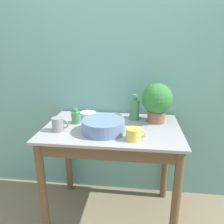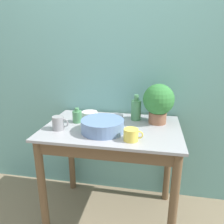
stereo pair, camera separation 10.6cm
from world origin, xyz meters
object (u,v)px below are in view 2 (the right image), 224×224
Objects in this scene: bottle_short at (77,116)px; bowl_small_steel at (115,117)px; bottle_tall at (136,110)px; bowl_wash_large at (103,126)px; mug_yellow at (131,135)px; potted_plant at (158,101)px; bowl_small_enamel_white at (90,115)px; mug_grey at (59,123)px.

bottle_short is 0.32m from bowl_small_steel.
bowl_wash_large is at bearing -125.50° from bottle_tall.
mug_yellow is (0.22, -0.11, -0.01)m from bowl_wash_large.
potted_plant is 2.60× the size of bowl_small_steel.
mug_yellow is (0.00, -0.42, -0.05)m from bottle_tall.
bowl_wash_large reaches higher than bowl_small_steel.
mug_yellow reaches higher than bowl_small_enamel_white.
mug_grey is at bearing 170.53° from mug_yellow.
potted_plant is 1.48× the size of bottle_tall.
bowl_wash_large is 1.46× the size of bottle_tall.
bottle_tall reaches higher than bowl_small_enamel_white.
potted_plant is at bearing 21.07° from mug_grey.
bottle_tall is 1.76× the size of bowl_small_steel.
bottle_tall is 1.59× the size of bowl_small_enamel_white.
bowl_wash_large is at bearing 3.37° from mug_grey.
bowl_small_enamel_white is at bearing -174.85° from bottle_tall.
mug_grey is at bearing -158.93° from potted_plant.
bowl_small_steel is at bearing 113.93° from mug_yellow.
bottle_short is at bearing -156.81° from bowl_small_steel.
bowl_wash_large is (-0.40, -0.26, -0.13)m from potted_plant.
bottle_tall is at bearing 17.57° from bottle_short.
bowl_wash_large is 2.38× the size of mug_yellow.
bottle_tall reaches higher than bowl_small_steel.
bottle_tall reaches higher than bottle_short.
bowl_small_steel is at bearing 176.32° from potted_plant.
mug_yellow is at bearing -9.47° from mug_grey.
bowl_small_steel is at bearing 23.19° from bottle_short.
potted_plant reaches higher than bowl_small_enamel_white.
bowl_small_enamel_white is at bearing 136.17° from mug_yellow.
bottle_tall is 0.40m from bowl_small_enamel_white.
bottle_short is at bearing 147.67° from bowl_wash_large.
bottle_short is 0.89× the size of bowl_small_enamel_white.
bottle_tall is at bearing 5.15° from bowl_small_enamel_white.
bowl_wash_large is at bearing 153.13° from mug_yellow.
mug_grey is at bearing -176.63° from bowl_wash_large.
bottle_tall reaches higher than mug_grey.
bowl_small_steel is (0.05, 0.28, -0.03)m from bowl_wash_large.
bowl_wash_large is 2.56× the size of bowl_small_steel.
bowl_wash_large is 0.32m from bowl_small_enamel_white.
bottle_short reaches higher than mug_yellow.
potted_plant is at bearing 9.13° from bottle_short.
bowl_wash_large reaches higher than mug_yellow.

